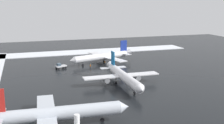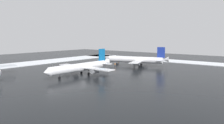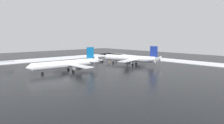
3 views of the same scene
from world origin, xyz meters
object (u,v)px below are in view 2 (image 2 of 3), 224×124
Objects in this scene: ground_crew_beside_wing at (119,62)px; airplane_parked_starboard at (137,60)px; ground_crew_by_nose_gear at (115,64)px; pushback_tug at (100,61)px; airplane_far_rear at (81,67)px; ground_crew_mid_apron at (134,65)px.

airplane_parked_starboard is at bearing 4.98° from ground_crew_beside_wing.
airplane_parked_starboard reaches higher than ground_crew_by_nose_gear.
airplane_parked_starboard is 6.21× the size of pushback_tug.
ground_crew_by_nose_gear is (7.66, 3.34, 0.00)m from ground_crew_beside_wing.
airplane_far_rear is at bearing 68.56° from airplane_parked_starboard.
airplane_parked_starboard is 18.47× the size of ground_crew_by_nose_gear.
ground_crew_mid_apron is (-32.19, 3.19, -2.17)m from airplane_far_rear.
airplane_parked_starboard is 18.47× the size of ground_crew_mid_apron.
airplane_far_rear is at bearing 31.73° from ground_crew_by_nose_gear.
pushback_tug is 2.98× the size of ground_crew_mid_apron.
ground_crew_beside_wing is 1.00× the size of ground_crew_by_nose_gear.
ground_crew_by_nose_gear is (2.74, 12.16, -0.31)m from pushback_tug.
pushback_tug reaches higher than ground_crew_mid_apron.
ground_crew_by_nose_gear is (4.89, -7.91, 0.00)m from ground_crew_mid_apron.
ground_crew_beside_wing is at bearing -166.18° from airplane_far_rear.
airplane_far_rear is 27.79m from ground_crew_by_nose_gear.
ground_crew_mid_apron is at bearing 163.94° from pushback_tug.
ground_crew_by_nose_gear is at bearing 145.13° from pushback_tug.
pushback_tug is 20.19m from ground_crew_mid_apron.
ground_crew_mid_apron is 1.00× the size of ground_crew_beside_wing.
pushback_tug is at bearing -145.30° from ground_crew_beside_wing.
airplane_far_rear is 34.51m from pushback_tug.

